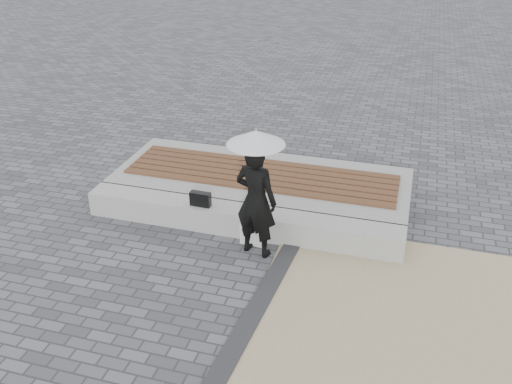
% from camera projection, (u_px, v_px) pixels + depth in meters
% --- Properties ---
extents(ground, '(80.00, 80.00, 0.00)m').
position_uv_depth(ground, '(203.00, 292.00, 7.44)').
color(ground, '#535258').
rests_on(ground, ground).
extents(terrazzo_zone, '(5.00, 5.00, 0.02)m').
position_uv_depth(terrazzo_zone, '(457.00, 370.00, 6.22)').
color(terrazzo_zone, tan).
rests_on(terrazzo_zone, ground).
extents(edging_band, '(0.61, 5.20, 0.04)m').
position_uv_depth(edging_band, '(246.00, 327.00, 6.82)').
color(edging_band, '#28282A').
rests_on(edging_band, ground).
extents(seating_ledge, '(5.00, 0.45, 0.40)m').
position_uv_depth(seating_ledge, '(240.00, 220.00, 8.70)').
color(seating_ledge, '#9D9E99').
rests_on(seating_ledge, ground).
extents(timber_platform, '(5.00, 2.00, 0.40)m').
position_uv_depth(timber_platform, '(261.00, 186.00, 9.72)').
color(timber_platform, gray).
rests_on(timber_platform, ground).
extents(timber_decking, '(4.60, 1.20, 0.04)m').
position_uv_depth(timber_decking, '(261.00, 174.00, 9.61)').
color(timber_decking, brown).
rests_on(timber_decking, timber_platform).
extents(woman, '(0.71, 0.54, 1.73)m').
position_uv_depth(woman, '(256.00, 201.00, 7.87)').
color(woman, black).
rests_on(woman, ground).
extents(parasol, '(0.79, 0.79, 1.01)m').
position_uv_depth(parasol, '(256.00, 137.00, 7.42)').
color(parasol, '#A4A3A8').
rests_on(parasol, ground).
extents(handbag, '(0.33, 0.12, 0.23)m').
position_uv_depth(handbag, '(200.00, 199.00, 8.64)').
color(handbag, black).
rests_on(handbag, seating_ledge).
extents(canvas_tote, '(0.37, 0.19, 0.37)m').
position_uv_depth(canvas_tote, '(253.00, 233.00, 8.40)').
color(canvas_tote, silver).
rests_on(canvas_tote, ground).
extents(magazine, '(0.33, 0.29, 0.01)m').
position_uv_depth(magazine, '(252.00, 223.00, 8.26)').
color(magazine, red).
rests_on(magazine, canvas_tote).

